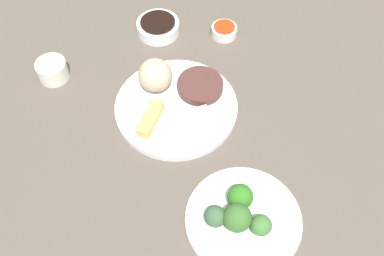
% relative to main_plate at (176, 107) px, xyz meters
% --- Properties ---
extents(tabletop, '(2.20, 2.20, 0.02)m').
position_rel_main_plate_xyz_m(tabletop, '(0.01, -0.02, -0.02)').
color(tabletop, brown).
rests_on(tabletop, ground).
extents(main_plate, '(0.27, 0.27, 0.02)m').
position_rel_main_plate_xyz_m(main_plate, '(0.00, 0.00, 0.00)').
color(main_plate, white).
rests_on(main_plate, tabletop).
extents(rice_scoop, '(0.08, 0.08, 0.08)m').
position_rel_main_plate_xyz_m(rice_scoop, '(-0.01, -0.07, 0.05)').
color(rice_scoop, tan).
rests_on(rice_scoop, main_plate).
extents(spring_roll, '(0.09, 0.06, 0.02)m').
position_rel_main_plate_xyz_m(spring_roll, '(0.07, -0.01, 0.02)').
color(spring_roll, tan).
rests_on(spring_roll, main_plate).
extents(crab_rangoon_wonton, '(0.10, 0.10, 0.01)m').
position_rel_main_plate_xyz_m(crab_rangoon_wonton, '(0.01, 0.07, 0.01)').
color(crab_rangoon_wonton, beige).
rests_on(crab_rangoon_wonton, main_plate).
extents(stir_fry_heap, '(0.10, 0.10, 0.02)m').
position_rel_main_plate_xyz_m(stir_fry_heap, '(-0.07, 0.01, 0.02)').
color(stir_fry_heap, '#4B2A26').
rests_on(stir_fry_heap, main_plate).
extents(broccoli_plate, '(0.22, 0.22, 0.01)m').
position_rel_main_plate_xyz_m(broccoli_plate, '(0.10, 0.28, -0.00)').
color(broccoli_plate, white).
rests_on(broccoli_plate, tabletop).
extents(broccoli_floret_0, '(0.05, 0.05, 0.05)m').
position_rel_main_plate_xyz_m(broccoli_floret_0, '(0.12, 0.28, 0.03)').
color(broccoli_floret_0, '#356028').
rests_on(broccoli_floret_0, broccoli_plate).
extents(broccoli_floret_1, '(0.05, 0.05, 0.05)m').
position_rel_main_plate_xyz_m(broccoli_floret_1, '(0.08, 0.25, 0.03)').
color(broccoli_floret_1, '#2D6D1E').
rests_on(broccoli_floret_1, broccoli_plate).
extents(broccoli_floret_2, '(0.04, 0.04, 0.04)m').
position_rel_main_plate_xyz_m(broccoli_floret_2, '(0.09, 0.31, 0.03)').
color(broccoli_floret_2, '#3C6D32').
rests_on(broccoli_floret_2, broccoli_plate).
extents(broccoli_floret_3, '(0.04, 0.04, 0.04)m').
position_rel_main_plate_xyz_m(broccoli_floret_3, '(0.14, 0.24, 0.03)').
color(broccoli_floret_3, '#375836').
rests_on(broccoli_floret_3, broccoli_plate).
extents(soy_sauce_bowl, '(0.11, 0.11, 0.03)m').
position_rel_main_plate_xyz_m(soy_sauce_bowl, '(-0.14, -0.21, 0.01)').
color(soy_sauce_bowl, white).
rests_on(soy_sauce_bowl, tabletop).
extents(soy_sauce_bowl_liquid, '(0.09, 0.09, 0.00)m').
position_rel_main_plate_xyz_m(soy_sauce_bowl_liquid, '(-0.14, -0.21, 0.02)').
color(soy_sauce_bowl_liquid, black).
rests_on(soy_sauce_bowl_liquid, soy_sauce_bowl).
extents(sauce_ramekin_sweet_and_sour, '(0.06, 0.06, 0.02)m').
position_rel_main_plate_xyz_m(sauce_ramekin_sweet_and_sour, '(-0.25, -0.08, 0.00)').
color(sauce_ramekin_sweet_and_sour, white).
rests_on(sauce_ramekin_sweet_and_sour, tabletop).
extents(sauce_ramekin_sweet_and_sour_liquid, '(0.05, 0.05, 0.00)m').
position_rel_main_plate_xyz_m(sauce_ramekin_sweet_and_sour_liquid, '(-0.25, -0.08, 0.02)').
color(sauce_ramekin_sweet_and_sour_liquid, red).
rests_on(sauce_ramekin_sweet_and_sour_liquid, sauce_ramekin_sweet_and_sour).
extents(teacup, '(0.07, 0.07, 0.05)m').
position_rel_main_plate_xyz_m(teacup, '(0.13, -0.27, 0.01)').
color(teacup, white).
rests_on(teacup, tabletop).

